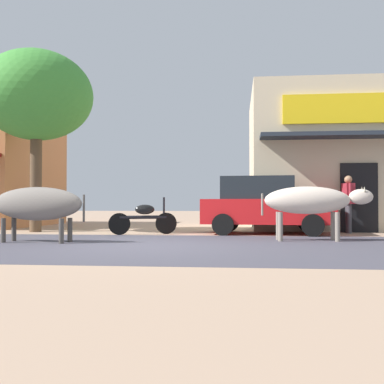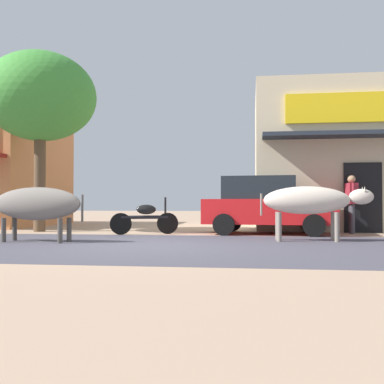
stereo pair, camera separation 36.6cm
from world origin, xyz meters
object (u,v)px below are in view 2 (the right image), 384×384
(parked_hatchback_car, at_px, (266,205))
(parked_motorcycle, at_px, (145,218))
(pedestrian_by_shop, at_px, (352,199))
(roadside_tree, at_px, (40,97))
(cow_near_brown, at_px, (34,204))
(cow_far_dark, at_px, (310,201))

(parked_hatchback_car, height_order, parked_motorcycle, parked_hatchback_car)
(parked_hatchback_car, distance_m, pedestrian_by_shop, 2.53)
(roadside_tree, relative_size, parked_hatchback_car, 1.47)
(cow_near_brown, distance_m, pedestrian_by_shop, 8.79)
(roadside_tree, xyz_separation_m, cow_far_dark, (7.92, -2.58, -3.26))
(cow_far_dark, bearing_deg, roadside_tree, 161.96)
(cow_near_brown, relative_size, pedestrian_by_shop, 1.62)
(roadside_tree, height_order, parked_hatchback_car, roadside_tree)
(parked_hatchback_car, height_order, cow_near_brown, parked_hatchback_car)
(parked_hatchback_car, xyz_separation_m, cow_near_brown, (-5.37, -3.44, 0.02))
(roadside_tree, relative_size, cow_far_dark, 2.15)
(roadside_tree, height_order, cow_near_brown, roadside_tree)
(roadside_tree, xyz_separation_m, parked_hatchback_car, (6.99, -0.20, -3.36))
(parked_motorcycle, xyz_separation_m, pedestrian_by_shop, (5.89, 1.12, 0.54))
(roadside_tree, bearing_deg, parked_hatchback_car, -1.63)
(roadside_tree, xyz_separation_m, parked_motorcycle, (3.57, -0.81, -3.73))
(cow_near_brown, xyz_separation_m, pedestrian_by_shop, (7.85, 3.95, 0.14))
(cow_near_brown, xyz_separation_m, cow_far_dark, (6.31, 1.06, 0.07))
(roadside_tree, distance_m, cow_near_brown, 5.19)
(roadside_tree, height_order, pedestrian_by_shop, roadside_tree)
(parked_hatchback_car, xyz_separation_m, cow_far_dark, (0.94, -2.38, 0.10))
(roadside_tree, bearing_deg, cow_near_brown, -66.06)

